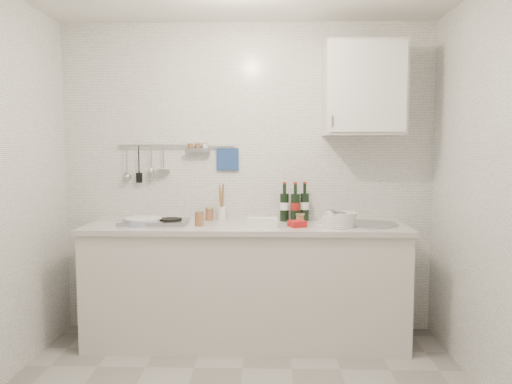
# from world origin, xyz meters

# --- Properties ---
(back_wall) EXTENTS (3.00, 0.02, 2.50)m
(back_wall) POSITION_xyz_m (0.00, 1.40, 1.25)
(back_wall) COLOR silver
(back_wall) RESTS_ON floor
(counter) EXTENTS (2.44, 0.64, 0.96)m
(counter) POSITION_xyz_m (0.01, 1.10, 0.43)
(counter) COLOR beige
(counter) RESTS_ON floor
(wall_rail) EXTENTS (0.98, 0.09, 0.34)m
(wall_rail) POSITION_xyz_m (-0.60, 1.37, 1.43)
(wall_rail) COLOR #93969B
(wall_rail) RESTS_ON back_wall
(wall_cabinet) EXTENTS (0.60, 0.38, 0.70)m
(wall_cabinet) POSITION_xyz_m (0.90, 1.22, 1.95)
(wall_cabinet) COLOR beige
(wall_cabinet) RESTS_ON back_wall
(plate_stack_hob) EXTENTS (0.32, 0.31, 0.05)m
(plate_stack_hob) POSITION_xyz_m (-0.79, 1.08, 0.95)
(plate_stack_hob) COLOR #45609E
(plate_stack_hob) RESTS_ON counter
(plate_stack_sink) EXTENTS (0.30, 0.28, 0.11)m
(plate_stack_sink) POSITION_xyz_m (0.69, 1.03, 0.97)
(plate_stack_sink) COLOR white
(plate_stack_sink) RESTS_ON counter
(wine_bottles) EXTENTS (0.24, 0.12, 0.31)m
(wine_bottles) POSITION_xyz_m (0.38, 1.29, 1.07)
(wine_bottles) COLOR black
(wine_bottles) RESTS_ON counter
(butter_dish) EXTENTS (0.22, 0.11, 0.07)m
(butter_dish) POSITION_xyz_m (0.13, 0.99, 0.95)
(butter_dish) COLOR white
(butter_dish) RESTS_ON counter
(strawberry_punnet) EXTENTS (0.15, 0.15, 0.05)m
(strawberry_punnet) POSITION_xyz_m (0.39, 1.00, 0.94)
(strawberry_punnet) COLOR red
(strawberry_punnet) RESTS_ON counter
(utensil_crock) EXTENTS (0.07, 0.07, 0.29)m
(utensil_crock) POSITION_xyz_m (-0.21, 1.35, 0.99)
(utensil_crock) COLOR white
(utensil_crock) RESTS_ON counter
(jar_a) EXTENTS (0.07, 0.07, 0.10)m
(jar_a) POSITION_xyz_m (-0.30, 1.31, 0.97)
(jar_a) COLOR brown
(jar_a) RESTS_ON counter
(jar_b) EXTENTS (0.07, 0.07, 0.09)m
(jar_b) POSITION_xyz_m (0.42, 1.34, 0.96)
(jar_b) COLOR brown
(jar_b) RESTS_ON counter
(jar_c) EXTENTS (0.07, 0.07, 0.08)m
(jar_c) POSITION_xyz_m (0.42, 1.18, 0.96)
(jar_c) COLOR brown
(jar_c) RESTS_ON counter
(jar_d) EXTENTS (0.07, 0.07, 0.11)m
(jar_d) POSITION_xyz_m (-0.34, 1.02, 0.98)
(jar_d) COLOR brown
(jar_d) RESTS_ON counter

